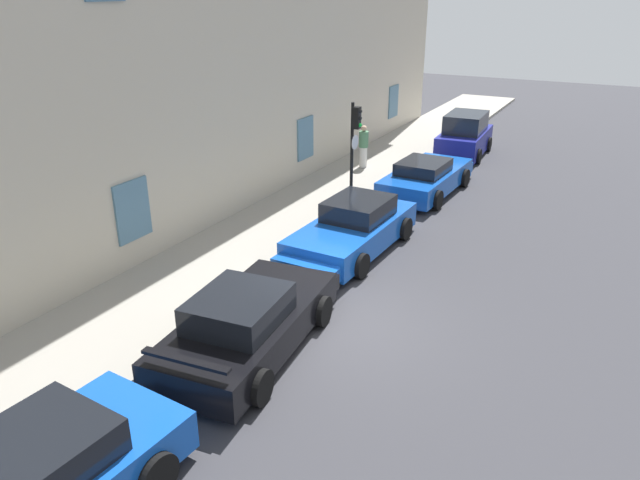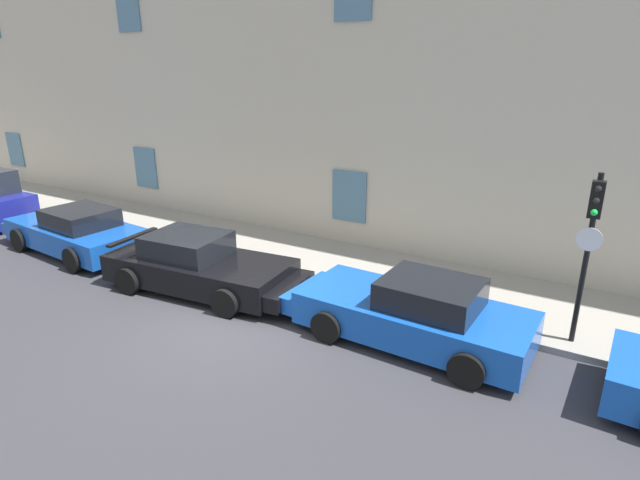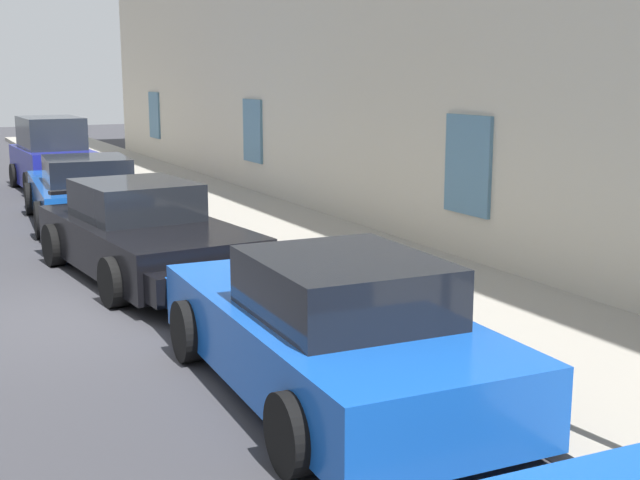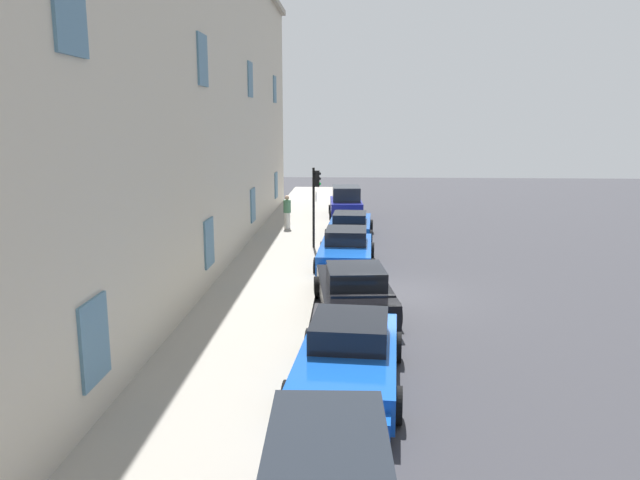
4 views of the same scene
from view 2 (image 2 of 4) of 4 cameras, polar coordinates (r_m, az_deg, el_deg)
name	(u,v)px [view 2 (image 2 of 4)]	position (r m, az deg, el deg)	size (l,w,h in m)	color
ground_plane	(225,324)	(11.18, -10.56, -9.26)	(80.00, 80.00, 0.00)	#333338
sidewalk	(320,263)	(14.07, 0.03, -2.55)	(60.00, 3.38, 0.14)	gray
building_facade	(381,36)	(16.20, 6.81, 21.80)	(43.17, 4.06, 12.10)	#BCB29E
sportscar_red_lead	(73,231)	(16.70, -25.95, 0.90)	(5.14, 2.42, 1.35)	#144CB2
sportscar_yellow_flank	(205,267)	(12.66, -12.83, -2.98)	(5.12, 2.50, 1.38)	black
sportscar_white_middle	(406,312)	(10.34, 9.58, -7.95)	(5.00, 2.23, 1.38)	#144CB2
traffic_light	(591,231)	(10.35, 28.12, 0.86)	(0.44, 0.36, 3.32)	black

